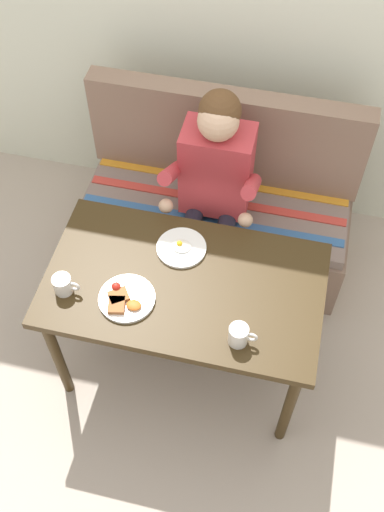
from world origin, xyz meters
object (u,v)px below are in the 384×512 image
Objects in this scene: plate_breakfast at (125,299)px; plate_eggs at (181,248)px; person at (214,182)px; coffee_mug at (63,284)px; couch at (217,211)px; table at (184,292)px; coffee_mug_second at (239,335)px.

plate_breakfast reaches higher than plate_eggs.
person reaches higher than coffee_mug.
couch is 6.02× the size of plate_breakfast.
couch is 0.45m from person.
couch is at bearing 90.00° from table.
plate_eggs is (-0.05, -0.59, 0.41)m from couch.
coffee_mug reaches higher than table.
couch is 6.44× the size of plate_eggs.
table is 5.01× the size of plate_breakfast.
coffee_mug_second is at bearing -9.34° from plate_breakfast.
coffee_mug_second reaches higher than coffee_mug.
plate_breakfast is at bearing -146.45° from table.
person is at bearing 73.04° from plate_breakfast.
coffee_mug is at bearing -142.73° from plate_eggs.
couch reaches higher than plate_eggs.
table is at bearing -72.61° from plate_eggs.
plate_eggs is (-0.06, -0.42, -0.00)m from person.
person reaches higher than plate_eggs.
couch reaches higher than plate_breakfast.
couch is at bearing 91.79° from person.
plate_breakfast is 2.03× the size of coffee_mug.
coffee_mug_second is (0.27, -0.82, 0.04)m from person.
table is 0.60m from person.
person reaches higher than couch.
plate_breakfast is 0.27m from coffee_mug.
plate_breakfast is (-0.22, -0.14, 0.10)m from table.
person is 0.86m from coffee_mug_second.
person reaches higher than table.
plate_eggs is at bearing 107.39° from table.
person is at bearing -88.21° from couch.
couch is 1.19× the size of person.
coffee_mug_second is (0.50, -0.08, 0.04)m from plate_breakfast.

